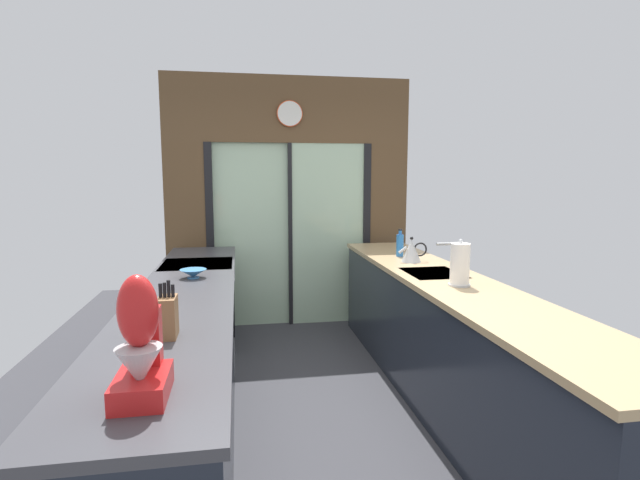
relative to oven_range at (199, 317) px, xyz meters
The scene contains 12 objects.
ground_plane 1.21m from the oven_range, 35.58° to the right, with size 5.04×7.60×0.02m, color #38383D.
back_wall_unit 1.81m from the oven_range, 51.68° to the left, with size 2.64×0.12×2.70m.
left_counter_run 1.12m from the oven_range, 90.08° to the right, with size 0.62×3.80×0.92m.
right_counter_run 2.05m from the oven_range, 27.56° to the right, with size 0.62×3.80×0.92m.
sink_faucet 2.17m from the oven_range, 19.63° to the right, with size 0.19×0.02×0.23m.
oven_range is the anchor object (origin of this frame).
mixing_bowl 0.77m from the oven_range, 88.21° to the right, with size 0.19×0.19×0.06m.
knife_block 1.96m from the oven_range, 89.44° to the right, with size 0.08×0.14×0.26m.
stand_mixer 2.57m from the oven_range, 89.58° to the right, with size 0.17×0.27×0.42m.
kettle 1.90m from the oven_range, ahead, with size 0.26×0.17×0.22m.
soap_bottle 1.89m from the oven_range, ahead, with size 0.07×0.07×0.25m.
paper_towel_roll 2.21m from the oven_range, 32.30° to the right, with size 0.15×0.15×0.32m.
Camera 1 is at (-0.57, -2.84, 1.65)m, focal length 27.04 mm.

